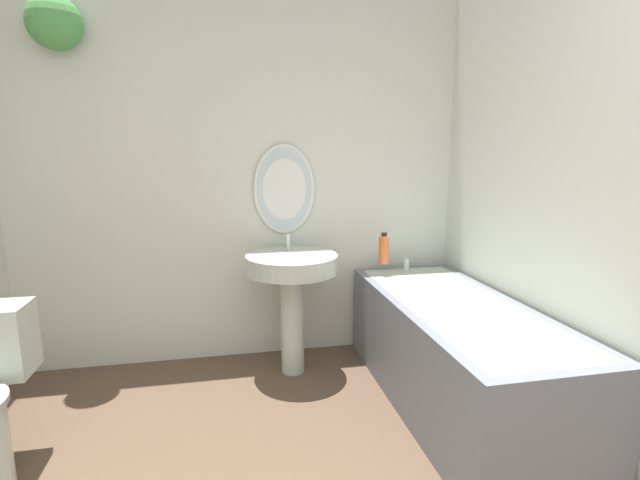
{
  "coord_description": "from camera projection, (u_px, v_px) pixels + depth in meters",
  "views": [
    {
      "loc": [
        -0.13,
        -0.38,
        1.36
      ],
      "look_at": [
        0.29,
        1.64,
        0.97
      ],
      "focal_mm": 26.0,
      "sensor_mm": 36.0,
      "label": 1
    }
  ],
  "objects": [
    {
      "name": "wall_back",
      "position": [
        235.0,
        170.0,
        2.97
      ],
      "size": [
        2.96,
        0.29,
        2.4
      ],
      "color": "silver",
      "rests_on": "ground_plane"
    },
    {
      "name": "pedestal_sink",
      "position": [
        292.0,
        280.0,
        2.82
      ],
      "size": [
        0.56,
        0.56,
        0.85
      ],
      "color": "#B2BCB2",
      "rests_on": "ground_plane"
    },
    {
      "name": "wall_right",
      "position": [
        601.0,
        190.0,
        1.98
      ],
      "size": [
        0.06,
        2.77,
        2.4
      ],
      "color": "silver",
      "rests_on": "ground_plane"
    },
    {
      "name": "bathtub",
      "position": [
        456.0,
        352.0,
        2.5
      ],
      "size": [
        0.67,
        1.65,
        0.65
      ],
      "color": "slate",
      "rests_on": "ground_plane"
    },
    {
      "name": "shampoo_bottle",
      "position": [
        384.0,
        249.0,
        3.0
      ],
      "size": [
        0.07,
        0.07,
        0.2
      ],
      "color": "#DB6633",
      "rests_on": "bathtub"
    }
  ]
}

